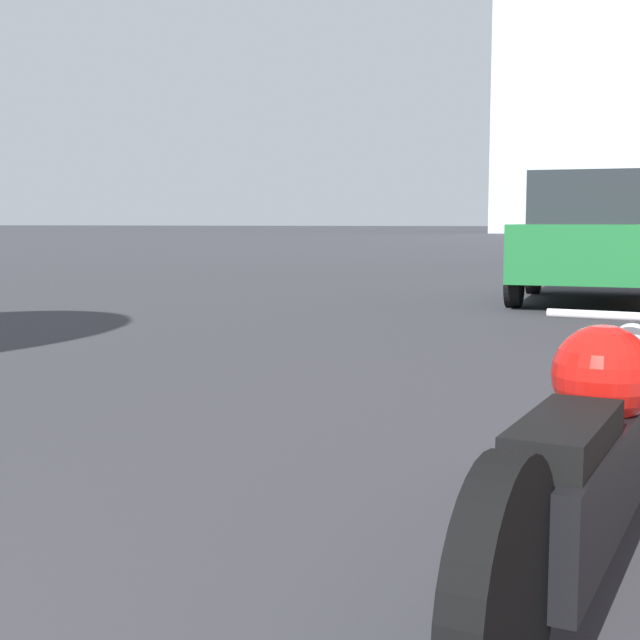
{
  "coord_description": "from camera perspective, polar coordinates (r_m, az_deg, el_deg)",
  "views": [
    {
      "loc": [
        2.61,
        0.34,
        1.14
      ],
      "look_at": [
        1.22,
        4.8,
        0.62
      ],
      "focal_mm": 50.0,
      "sensor_mm": 36.0,
      "label": 1
    }
  ],
  "objects": [
    {
      "name": "motorcycle",
      "position": [
        2.94,
        16.73,
        -8.54
      ],
      "size": [
        0.71,
        2.47,
        0.8
      ],
      "rotation": [
        0.0,
        0.0,
        -0.17
      ],
      "color": "black",
      "rests_on": "ground_plane"
    },
    {
      "name": "parked_car_green",
      "position": [
        13.17,
        16.93,
        5.04
      ],
      "size": [
        2.1,
        3.96,
        1.81
      ],
      "rotation": [
        0.0,
        0.0,
        -0.04
      ],
      "color": "#1E6B33",
      "rests_on": "ground_plane"
    },
    {
      "name": "parked_car_blue",
      "position": [
        24.57,
        17.18,
        5.46
      ],
      "size": [
        2.08,
        4.55,
        1.76
      ],
      "rotation": [
        0.0,
        0.0,
        -0.09
      ],
      "color": "#1E3899",
      "rests_on": "ground_plane"
    }
  ]
}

